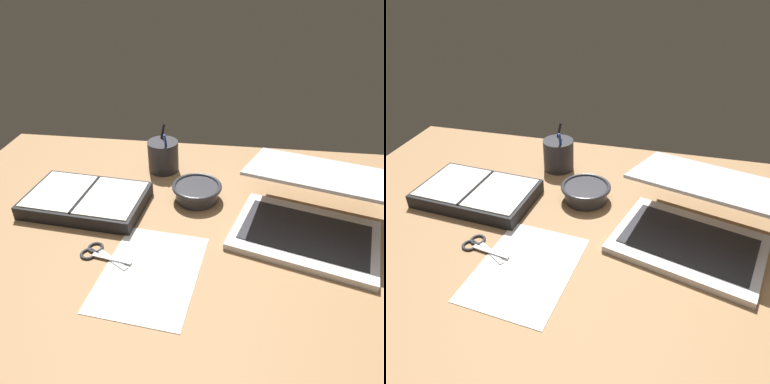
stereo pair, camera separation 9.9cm
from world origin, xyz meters
TOP-DOWN VIEW (x-y plane):
  - desk_top at (0.00, 0.00)cm, footprint 140.00×100.00cm
  - laptop at (34.46, 2.81)cm, footprint 42.74×42.37cm
  - bowl at (4.54, 13.44)cm, footprint 14.38×14.38cm
  - pen_cup at (-8.40, 29.26)cm, footprint 9.81×9.81cm
  - planner at (-25.81, 5.82)cm, footprint 34.15×23.21cm
  - scissors at (-16.28, -13.06)cm, footprint 13.12×8.66cm
  - paper_sheet_front at (-2.17, -17.40)cm, footprint 23.81×30.31cm

SIDE VIEW (x-z plane):
  - desk_top at x=0.00cm, z-range 0.00..2.00cm
  - paper_sheet_front at x=-2.17cm, z-range 2.00..2.16cm
  - scissors at x=-16.28cm, z-range 1.94..2.74cm
  - planner at x=-25.81cm, z-range 1.91..6.25cm
  - bowl at x=4.54cm, z-range 2.29..7.18cm
  - pen_cup at x=-8.40cm, z-range -0.38..14.53cm
  - laptop at x=34.46cm, z-range -0.68..15.66cm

